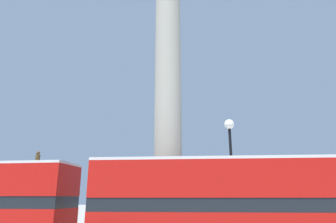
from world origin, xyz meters
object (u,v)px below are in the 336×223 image
(equestrian_statue, at_px, (31,211))
(street_lamp, at_px, (232,166))
(bus_a, at_px, (223,205))
(monument_column, at_px, (168,114))

(equestrian_statue, distance_m, street_lamp, 15.95)
(bus_a, bearing_deg, monument_column, 120.13)
(monument_column, height_order, equestrian_statue, monument_column)
(monument_column, distance_m, equestrian_statue, 12.87)
(monument_column, xyz_separation_m, bus_a, (3.14, -4.61, -5.45))
(equestrian_statue, xyz_separation_m, street_lamp, (14.53, -6.12, 2.45))
(bus_a, xyz_separation_m, equestrian_statue, (-13.99, 7.89, -0.65))
(bus_a, distance_m, equestrian_statue, 16.07)
(monument_column, bearing_deg, bus_a, -55.72)
(street_lamp, bearing_deg, bus_a, -106.95)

